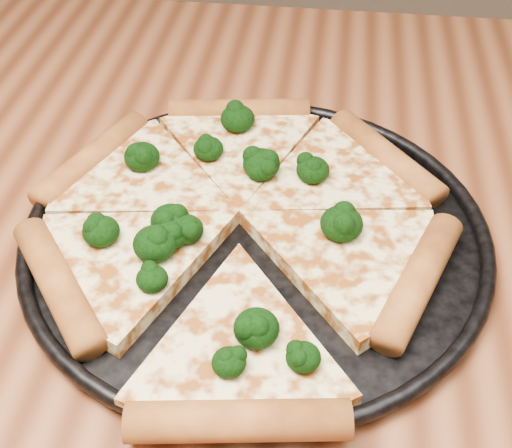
# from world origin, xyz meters

# --- Properties ---
(dining_table) EXTENTS (1.20, 0.90, 0.75)m
(dining_table) POSITION_xyz_m (0.00, 0.00, 0.66)
(dining_table) COLOR brown
(dining_table) RESTS_ON ground
(pizza_pan) EXTENTS (0.37, 0.37, 0.02)m
(pizza_pan) POSITION_xyz_m (0.11, 0.01, 0.76)
(pizza_pan) COLOR black
(pizza_pan) RESTS_ON dining_table
(pizza) EXTENTS (0.35, 0.38, 0.03)m
(pizza) POSITION_xyz_m (0.09, 0.02, 0.77)
(pizza) COLOR #FFE69C
(pizza) RESTS_ON pizza_pan
(broccoli_florets) EXTENTS (0.21, 0.30, 0.02)m
(broccoli_florets) POSITION_xyz_m (0.08, 0.01, 0.78)
(broccoli_florets) COLOR black
(broccoli_florets) RESTS_ON pizza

